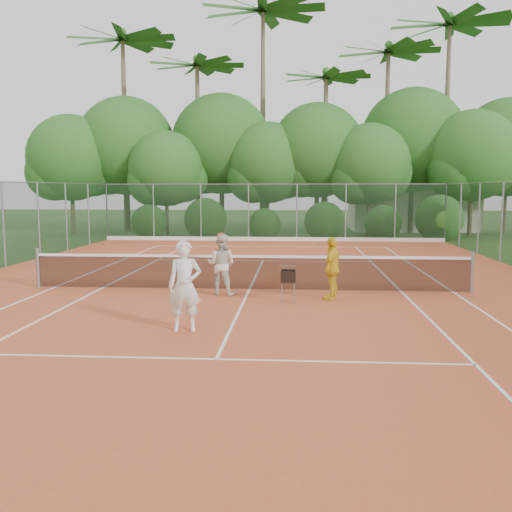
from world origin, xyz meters
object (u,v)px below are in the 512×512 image
(player_yellow, at_px, (332,268))
(ball_hopper, at_px, (288,277))
(player_white, at_px, (185,286))
(player_center_grp, at_px, (221,264))

(player_yellow, distance_m, ball_hopper, 1.17)
(player_white, height_order, player_center_grp, player_white)
(player_center_grp, height_order, ball_hopper, player_center_grp)
(player_center_grp, bearing_deg, player_yellow, -9.27)
(player_white, xyz_separation_m, player_center_grp, (0.21, 3.82, -0.08))
(ball_hopper, bearing_deg, player_yellow, 36.53)
(player_white, height_order, player_yellow, player_white)
(player_white, xyz_separation_m, ball_hopper, (1.96, 2.95, -0.26))
(player_center_grp, bearing_deg, player_white, -93.08)
(player_white, bearing_deg, player_yellow, 39.04)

